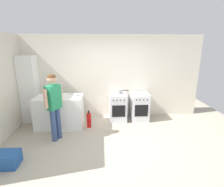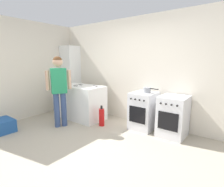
{
  "view_description": "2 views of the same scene",
  "coord_description": "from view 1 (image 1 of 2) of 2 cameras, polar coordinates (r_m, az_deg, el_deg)",
  "views": [
    {
      "loc": [
        -0.13,
        -3.53,
        2.29
      ],
      "look_at": [
        0.13,
        0.95,
        1.04
      ],
      "focal_mm": 28.0,
      "sensor_mm": 36.0,
      "label": 1
    },
    {
      "loc": [
        2.13,
        -1.95,
        1.58
      ],
      "look_at": [
        -0.07,
        0.92,
        0.88
      ],
      "focal_mm": 28.0,
      "sensor_mm": 36.0,
      "label": 2
    }
  ],
  "objects": [
    {
      "name": "pot",
      "position": [
        5.33,
        2.62,
        0.59
      ],
      "size": [
        0.35,
        0.17,
        0.12
      ],
      "color": "gray",
      "rests_on": "oven_left"
    },
    {
      "name": "knife_bread",
      "position": [
        5.13,
        -12.2,
        -0.43
      ],
      "size": [
        0.32,
        0.2,
        0.01
      ],
      "color": "silver",
      "rests_on": "counter_unit"
    },
    {
      "name": "oven_right",
      "position": [
        5.56,
        8.9,
        -4.19
      ],
      "size": [
        0.53,
        0.62,
        0.85
      ],
      "color": "silver",
      "rests_on": "ground"
    },
    {
      "name": "recycling_crate_lower",
      "position": [
        4.18,
        -31.59,
        -17.89
      ],
      "size": [
        0.52,
        0.36,
        0.28
      ],
      "primitive_type": "cube",
      "color": "#235193",
      "rests_on": "ground"
    },
    {
      "name": "ground_plane",
      "position": [
        4.21,
        -1.12,
        -17.36
      ],
      "size": [
        8.0,
        8.0,
        0.0
      ],
      "primitive_type": "plane",
      "color": "#ADA38E"
    },
    {
      "name": "counter_unit",
      "position": [
        5.22,
        -16.74,
        -5.73
      ],
      "size": [
        1.3,
        0.7,
        0.9
      ],
      "primitive_type": "cube",
      "color": "white",
      "rests_on": "ground"
    },
    {
      "name": "knife_paring",
      "position": [
        4.97,
        -17.46,
        -1.32
      ],
      "size": [
        0.19,
        0.14,
        0.01
      ],
      "color": "silver",
      "rests_on": "counter_unit"
    },
    {
      "name": "person",
      "position": [
        4.37,
        -18.47,
        -2.5
      ],
      "size": [
        0.34,
        0.51,
        1.66
      ],
      "color": "#384C7A",
      "rests_on": "ground"
    },
    {
      "name": "oven_left",
      "position": [
        5.46,
        1.89,
        -4.38
      ],
      "size": [
        0.52,
        0.62,
        0.85
      ],
      "color": "silver",
      "rests_on": "ground"
    },
    {
      "name": "back_wall",
      "position": [
        5.57,
        -1.98,
        5.36
      ],
      "size": [
        6.0,
        0.1,
        2.6
      ],
      "primitive_type": "cube",
      "color": "silver",
      "rests_on": "ground"
    },
    {
      "name": "larder_cabinet",
      "position": [
        5.79,
        -25.29,
        1.21
      ],
      "size": [
        0.48,
        0.44,
        2.0
      ],
      "primitive_type": "cube",
      "color": "white",
      "rests_on": "ground"
    },
    {
      "name": "knife_utility",
      "position": [
        5.18,
        -18.47,
        -0.73
      ],
      "size": [
        0.25,
        0.08,
        0.01
      ],
      "color": "silver",
      "rests_on": "counter_unit"
    },
    {
      "name": "fire_extinguisher",
      "position": [
        5.09,
        -7.56,
        -8.59
      ],
      "size": [
        0.13,
        0.13,
        0.5
      ],
      "color": "red",
      "rests_on": "ground"
    }
  ]
}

